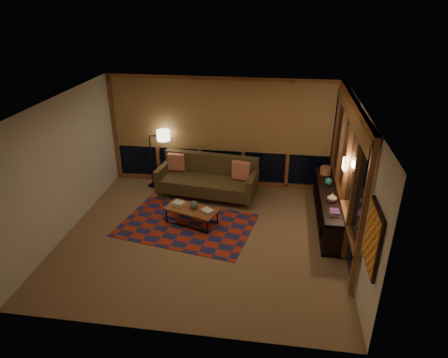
# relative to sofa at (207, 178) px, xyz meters

# --- Properties ---
(floor) EXTENTS (5.50, 5.00, 0.01)m
(floor) POSITION_rel_sofa_xyz_m (0.23, -1.70, -0.47)
(floor) COLOR #9F754F
(floor) RESTS_ON ground
(ceiling) EXTENTS (5.50, 5.00, 0.01)m
(ceiling) POSITION_rel_sofa_xyz_m (0.23, -1.70, 2.23)
(ceiling) COLOR silver
(ceiling) RESTS_ON walls
(walls) EXTENTS (5.51, 5.01, 2.70)m
(walls) POSITION_rel_sofa_xyz_m (0.23, -1.70, 0.88)
(walls) COLOR beige
(walls) RESTS_ON floor
(window_wall_back) EXTENTS (5.30, 0.16, 2.60)m
(window_wall_back) POSITION_rel_sofa_xyz_m (0.23, 0.73, 0.88)
(window_wall_back) COLOR brown
(window_wall_back) RESTS_ON walls
(window_wall_right) EXTENTS (0.16, 3.70, 2.60)m
(window_wall_right) POSITION_rel_sofa_xyz_m (2.91, -1.10, 0.88)
(window_wall_right) COLOR brown
(window_wall_right) RESTS_ON walls
(wall_art) EXTENTS (0.06, 0.74, 0.94)m
(wall_art) POSITION_rel_sofa_xyz_m (2.94, -3.55, 0.98)
(wall_art) COLOR red
(wall_art) RESTS_ON walls
(wall_sconce) EXTENTS (0.12, 0.18, 0.22)m
(wall_sconce) POSITION_rel_sofa_xyz_m (2.85, -1.25, 1.08)
(wall_sconce) COLOR #FFF4CD
(wall_sconce) RESTS_ON walls
(sofa) EXTENTS (2.38, 1.21, 0.94)m
(sofa) POSITION_rel_sofa_xyz_m (0.00, 0.00, 0.00)
(sofa) COLOR brown
(sofa) RESTS_ON floor
(pillow_left) EXTENTS (0.41, 0.15, 0.40)m
(pillow_left) POSITION_rel_sofa_xyz_m (-0.81, 0.32, 0.20)
(pillow_left) COLOR red
(pillow_left) RESTS_ON sofa
(pillow_right) EXTENTS (0.44, 0.22, 0.42)m
(pillow_right) POSITION_rel_sofa_xyz_m (0.80, 0.04, 0.21)
(pillow_right) COLOR red
(pillow_right) RESTS_ON sofa
(area_rug) EXTENTS (2.97, 2.25, 0.01)m
(area_rug) POSITION_rel_sofa_xyz_m (-0.20, -1.35, -0.46)
(area_rug) COLOR #A52B18
(area_rug) RESTS_ON floor
(coffee_table) EXTENTS (1.19, 0.82, 0.36)m
(coffee_table) POSITION_rel_sofa_xyz_m (-0.09, -1.27, -0.29)
(coffee_table) COLOR brown
(coffee_table) RESTS_ON floor
(book_stack_a) EXTENTS (0.25, 0.22, 0.06)m
(book_stack_a) POSITION_rel_sofa_xyz_m (-0.40, -1.15, -0.08)
(book_stack_a) COLOR silver
(book_stack_a) RESTS_ON coffee_table
(book_stack_b) EXTENTS (0.34, 0.33, 0.05)m
(book_stack_b) POSITION_rel_sofa_xyz_m (0.25, -1.34, -0.08)
(book_stack_b) COLOR silver
(book_stack_b) RESTS_ON coffee_table
(ceramic_pot) EXTENTS (0.25, 0.25, 0.18)m
(ceramic_pot) POSITION_rel_sofa_xyz_m (-0.05, -1.25, -0.02)
(ceramic_pot) COLOR black
(ceramic_pot) RESTS_ON coffee_table
(floor_lamp) EXTENTS (0.55, 0.44, 1.45)m
(floor_lamp) POSITION_rel_sofa_xyz_m (-1.45, 0.36, 0.26)
(floor_lamp) COLOR black
(floor_lamp) RESTS_ON floor
(bookshelf) EXTENTS (0.40, 2.69, 0.67)m
(bookshelf) POSITION_rel_sofa_xyz_m (2.72, -0.71, -0.13)
(bookshelf) COLOR black
(bookshelf) RESTS_ON floor
(basket) EXTENTS (0.28, 0.28, 0.18)m
(basket) POSITION_rel_sofa_xyz_m (2.70, 0.19, 0.29)
(basket) COLOR #9C6B3A
(basket) RESTS_ON bookshelf
(teal_bowl) EXTENTS (0.20, 0.20, 0.17)m
(teal_bowl) POSITION_rel_sofa_xyz_m (2.72, -0.37, 0.29)
(teal_bowl) COLOR #1B685F
(teal_bowl) RESTS_ON bookshelf
(vase) EXTENTS (0.24, 0.24, 0.20)m
(vase) POSITION_rel_sofa_xyz_m (2.72, -1.13, 0.30)
(vase) COLOR tan
(vase) RESTS_ON bookshelf
(shelf_book_stack) EXTENTS (0.19, 0.25, 0.07)m
(shelf_book_stack) POSITION_rel_sofa_xyz_m (2.72, -1.61, 0.24)
(shelf_book_stack) COLOR silver
(shelf_book_stack) RESTS_ON bookshelf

